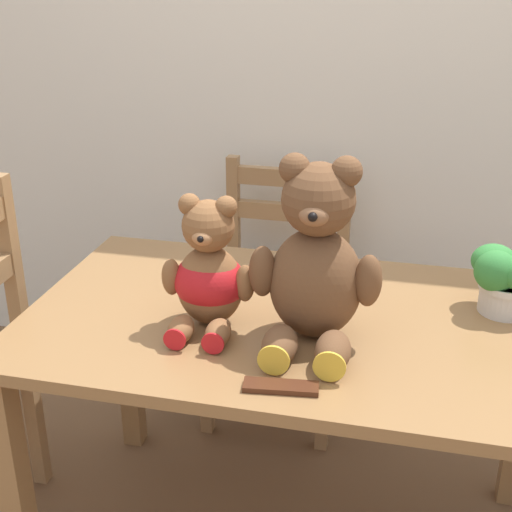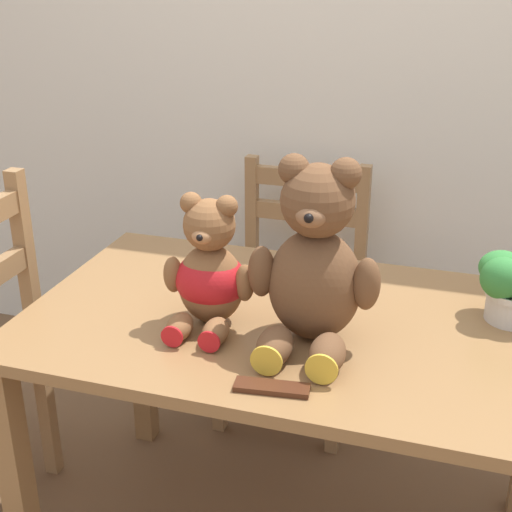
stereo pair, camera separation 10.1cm
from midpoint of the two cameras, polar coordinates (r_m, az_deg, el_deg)
The scene contains 7 objects.
wall_back at distance 2.44m, azimuth 6.62°, elevation 18.13°, with size 8.00×0.04×2.60m, color silver.
dining_table at distance 1.74m, azimuth 1.51°, elevation -7.97°, with size 1.29×0.77×0.71m.
wooden_chair_behind at distance 2.43m, azimuth 0.68°, elevation -2.71°, with size 0.43×0.41×0.87m.
teddy_bear_left at distance 1.62m, azimuth -5.60°, elevation -1.53°, with size 0.22×0.22×0.31m.
teddy_bear_right at distance 1.53m, azimuth 2.89°, elevation -0.66°, with size 0.29×0.29×0.42m.
potted_plant at distance 1.76m, azimuth 17.96°, elevation -1.55°, with size 0.18×0.15×0.16m.
chocolate_bar at distance 1.43m, azimuth -0.06°, elevation -10.46°, with size 0.15×0.04×0.01m, color #472314.
Camera 1 is at (0.25, -1.09, 1.51)m, focal length 50.00 mm.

